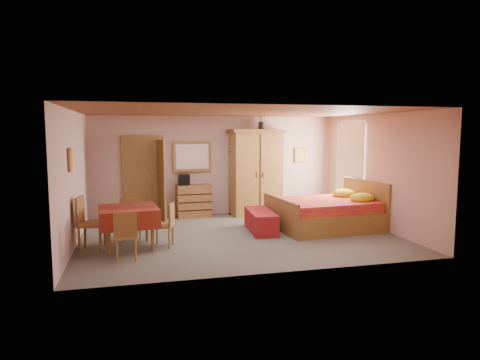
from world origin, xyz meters
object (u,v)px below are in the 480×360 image
object	(u,v)px
bench	(261,221)
chair_west	(92,223)
dining_table	(129,228)
bed	(324,205)
chair_north	(131,219)
floor_lamp	(233,183)
sunflower_vase	(262,119)
chair_south	(126,235)
chair_east	(163,225)
wall_mirror	(192,157)
chest_of_drawers	(194,201)
stereo	(184,180)
wardrobe	(256,172)

from	to	relation	value
bench	chair_west	distance (m)	3.56
dining_table	bench	bearing A→B (deg)	13.96
bed	dining_table	bearing A→B (deg)	-175.83
dining_table	chair_north	xyz separation A→B (m)	(0.03, 0.70, 0.02)
floor_lamp	sunflower_vase	world-z (taller)	sunflower_vase
chair_south	chair_north	size ratio (longest dim) A/B	1.01
chair_east	wall_mirror	bearing A→B (deg)	-1.02
dining_table	chair_north	world-z (taller)	chair_north
floor_lamp	dining_table	world-z (taller)	floor_lamp
wall_mirror	chair_south	size ratio (longest dim) A/B	1.18
chair_west	chair_east	xyz separation A→B (m)	(1.29, -0.05, -0.09)
chest_of_drawers	bench	size ratio (longest dim) A/B	0.65
chest_of_drawers	bench	bearing A→B (deg)	-61.05
dining_table	chair_east	distance (m)	0.63
chair_south	chest_of_drawers	bearing A→B (deg)	63.45
stereo	bench	distance (m)	2.59
bench	stereo	bearing A→B (deg)	126.17
chair_south	chair_north	distance (m)	1.46
wall_mirror	bench	xyz separation A→B (m)	(1.22, -2.19, -1.32)
chair_west	dining_table	bearing A→B (deg)	100.99
bed	chair_north	bearing A→B (deg)	174.89
wardrobe	dining_table	distance (m)	4.25
wall_mirror	stereo	size ratio (longest dim) A/B	3.38
wall_mirror	chair_west	xyz separation A→B (m)	(-2.26, -2.90, -1.04)
bench	dining_table	distance (m)	2.91
chest_of_drawers	chair_east	bearing A→B (deg)	-112.11
stereo	wall_mirror	bearing A→B (deg)	37.60
sunflower_vase	chair_east	distance (m)	4.50
floor_lamp	chair_south	xyz separation A→B (m)	(-2.71, -3.55, -0.42)
wardrobe	chair_west	size ratio (longest dim) A/B	2.23
stereo	chair_north	xyz separation A→B (m)	(-1.33, -2.00, -0.55)
sunflower_vase	dining_table	bearing A→B (deg)	-141.43
bed	bench	distance (m)	1.53
chair_north	bed	bearing A→B (deg)	169.91
sunflower_vase	chair_south	bearing A→B (deg)	-134.89
bench	chair_east	xyz separation A→B (m)	(-2.19, -0.77, 0.19)
wall_mirror	chair_south	xyz separation A→B (m)	(-1.64, -3.64, -1.13)
bed	chest_of_drawers	bearing A→B (deg)	138.87
floor_lamp	bench	world-z (taller)	floor_lamp
wardrobe	chair_north	xyz separation A→B (m)	(-3.23, -1.92, -0.71)
dining_table	chair_west	distance (m)	0.67
dining_table	chair_south	bearing A→B (deg)	-93.36
floor_lamp	chair_north	distance (m)	3.39
chair_south	chair_east	world-z (taller)	same
wall_mirror	chair_north	world-z (taller)	wall_mirror
stereo	chair_east	size ratio (longest dim) A/B	0.35
sunflower_vase	chair_north	bearing A→B (deg)	-149.14
chair_east	bench	bearing A→B (deg)	-53.48
bench	chair_west	xyz separation A→B (m)	(-3.48, -0.71, 0.28)
chair_south	wall_mirror	bearing A→B (deg)	64.75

